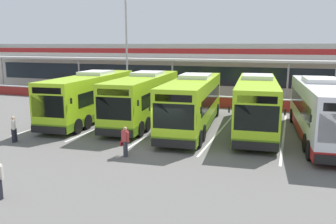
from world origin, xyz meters
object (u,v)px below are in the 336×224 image
at_px(coach_bus_centre, 193,103).
at_px(pedestrian_in_dark_coat, 14,128).
at_px(coach_bus_left_centre, 144,98).
at_px(coach_bus_rightmost, 321,111).
at_px(coach_bus_leftmost, 92,97).
at_px(coach_bus_right_centre, 256,104).
at_px(lamp_post_west, 126,41).
at_px(pedestrian_with_handbag, 125,141).

xyz_separation_m(coach_bus_centre, pedestrian_in_dark_coat, (-9.28, -7.25, -0.91)).
xyz_separation_m(coach_bus_left_centre, coach_bus_rightmost, (12.55, -0.97, 0.00)).
bearing_deg(coach_bus_rightmost, coach_bus_leftmost, 179.25).
bearing_deg(coach_bus_rightmost, pedestrian_in_dark_coat, -157.66).
distance_m(coach_bus_leftmost, coach_bus_right_centre, 12.75).
bearing_deg(lamp_post_west, coach_bus_left_centre, -57.03).
bearing_deg(coach_bus_leftmost, pedestrian_with_handbag, -48.16).
height_order(coach_bus_left_centre, pedestrian_in_dark_coat, coach_bus_left_centre).
xyz_separation_m(coach_bus_left_centre, coach_bus_centre, (4.19, -0.98, 0.00)).
height_order(coach_bus_right_centre, coach_bus_rightmost, same).
height_order(pedestrian_with_handbag, pedestrian_in_dark_coat, same).
bearing_deg(pedestrian_with_handbag, pedestrian_in_dark_coat, 179.00).
distance_m(coach_bus_leftmost, coach_bus_centre, 8.46).
distance_m(coach_bus_left_centre, lamp_post_west, 12.53).
bearing_deg(lamp_post_west, coach_bus_leftmost, -78.78).
distance_m(coach_bus_centre, coach_bus_rightmost, 8.36).
bearing_deg(coach_bus_leftmost, coach_bus_rightmost, -0.75).
relative_size(coach_bus_left_centre, lamp_post_west, 1.12).
bearing_deg(coach_bus_rightmost, coach_bus_right_centre, 165.59).
relative_size(coach_bus_centre, lamp_post_west, 1.12).
bearing_deg(coach_bus_leftmost, coach_bus_left_centre, 10.04).
bearing_deg(coach_bus_left_centre, pedestrian_in_dark_coat, -121.74).
bearing_deg(coach_bus_right_centre, coach_bus_left_centre, -179.48).
height_order(coach_bus_leftmost, coach_bus_left_centre, same).
bearing_deg(coach_bus_centre, coach_bus_left_centre, 166.87).
height_order(coach_bus_right_centre, lamp_post_west, lamp_post_west).
bearing_deg(pedestrian_in_dark_coat, coach_bus_leftmost, 83.73).
xyz_separation_m(pedestrian_with_handbag, lamp_post_west, (-8.90, 18.17, 5.43)).
height_order(coach_bus_leftmost, coach_bus_rightmost, same).
xyz_separation_m(coach_bus_rightmost, lamp_post_west, (-18.92, 10.78, 4.50)).
height_order(coach_bus_centre, pedestrian_with_handbag, coach_bus_centre).
distance_m(coach_bus_centre, pedestrian_in_dark_coat, 11.81).
bearing_deg(coach_bus_left_centre, coach_bus_right_centre, 0.52).
bearing_deg(coach_bus_leftmost, pedestrian_in_dark_coat, -96.27).
relative_size(pedestrian_with_handbag, lamp_post_west, 0.15).
relative_size(coach_bus_rightmost, lamp_post_west, 1.12).
xyz_separation_m(coach_bus_left_centre, pedestrian_in_dark_coat, (-5.09, -8.23, -0.91)).
bearing_deg(lamp_post_west, pedestrian_in_dark_coat, -85.96).
bearing_deg(coach_bus_centre, coach_bus_leftmost, 178.50).
bearing_deg(pedestrian_with_handbag, lamp_post_west, 116.11).
bearing_deg(coach_bus_right_centre, coach_bus_rightmost, -14.41).
bearing_deg(coach_bus_left_centre, lamp_post_west, 122.97).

